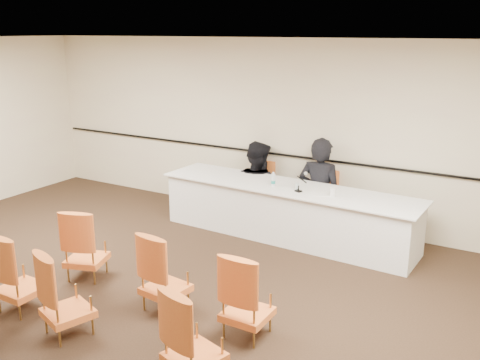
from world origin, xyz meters
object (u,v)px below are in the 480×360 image
panelist_second (257,194)px  aud_chair_front_mid (165,271)px  microphone (299,182)px  aud_chair_back_left (19,271)px  panelist_main_chair (319,201)px  aud_chair_back_right (194,335)px  drinking_glass (297,187)px  panel_table (287,212)px  panelist_main (319,198)px  aud_chair_back_mid (66,293)px  aud_chair_front_left (86,243)px  water_bottle (273,179)px  panelist_second_chair (257,190)px  coffee_cup (333,192)px  aud_chair_front_right (247,294)px

panelist_second → aud_chair_front_mid: panelist_second is taller
microphone → aud_chair_back_left: 3.92m
panelist_main_chair → aud_chair_back_right: size_ratio=1.00×
drinking_glass → aud_chair_back_left: (-1.87, -3.47, -0.40)m
panel_table → drinking_glass: 0.51m
panel_table → aud_chair_back_left: bearing=-112.9°
panel_table → drinking_glass: size_ratio=41.07×
panelist_main → aud_chair_front_mid: 3.34m
aud_chair_back_mid → aud_chair_back_right: size_ratio=1.00×
panel_table → panelist_main_chair: 0.66m
aud_chair_front_left → aud_chair_back_right: same height
water_bottle → aud_chair_back_mid: water_bottle is taller
water_bottle → aud_chair_back_left: size_ratio=0.23×
panelist_second → drinking_glass: panelist_second is taller
microphone → aud_chair_front_mid: microphone is taller
panelist_second → aud_chair_front_mid: 3.40m
panelist_main_chair → drinking_glass: 0.79m
water_bottle → aud_chair_back_right: water_bottle is taller
aud_chair_back_left → panelist_second_chair: bearing=79.8°
microphone → panelist_second_chair: bearing=162.6°
panelist_main → coffee_cup: (0.48, -0.72, 0.37)m
panelist_main → aud_chair_front_left: size_ratio=2.08×
panel_table → aud_chair_front_left: 3.05m
microphone → aud_chair_back_mid: bearing=-89.0°
panelist_second → drinking_glass: size_ratio=18.53×
panel_table → aud_chair_front_right: (0.84, -2.72, 0.06)m
panelist_main → aud_chair_back_left: (-1.96, -4.14, -0.05)m
panelist_second_chair → water_bottle: (0.67, -0.72, 0.46)m
panelist_main → panelist_main_chair: bearing=178.6°
panelist_second → microphone: size_ratio=6.52×
panelist_second → panelist_second_chair: (0.00, -0.00, 0.08)m
microphone → aud_chair_back_mid: 3.67m
panelist_main → aud_chair_back_right: size_ratio=2.08×
coffee_cup → aud_chair_front_right: (0.07, -2.58, -0.42)m
water_bottle → microphone: bearing=-10.1°
water_bottle → aud_chair_front_left: water_bottle is taller
aud_chair_front_right → aud_chair_back_mid: same height
panelist_second → aud_chair_back_left: 4.26m
drinking_glass → panel_table: bearing=157.0°
panel_table → aud_chair_front_mid: (-0.24, -2.71, 0.06)m
drinking_glass → aud_chair_back_right: size_ratio=0.11×
panelist_second → panel_table: bearing=156.6°
panelist_second_chair → coffee_cup: (1.64, -0.77, 0.42)m
panelist_second_chair → aud_chair_back_right: same height
microphone → panelist_second: bearing=162.6°
microphone → coffee_cup: (0.52, 0.03, -0.07)m
panelist_main → water_bottle: bearing=52.4°
panelist_second → coffee_cup: size_ratio=13.59×
water_bottle → panelist_second_chair: bearing=132.9°
panelist_main → microphone: size_ratio=6.96×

